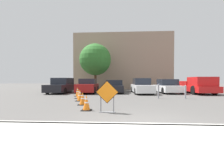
# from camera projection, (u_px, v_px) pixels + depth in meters

# --- Properties ---
(ground_plane) EXTENTS (96.00, 96.00, 0.00)m
(ground_plane) POSITION_uv_depth(u_px,v_px,m) (128.00, 94.00, 14.02)
(ground_plane) COLOR #565451
(sidewalk_strip) EXTENTS (24.53, 2.37, 0.14)m
(sidewalk_strip) POSITION_uv_depth(u_px,v_px,m) (156.00, 145.00, 2.86)
(sidewalk_strip) COLOR #ADAAA3
(sidewalk_strip) RESTS_ON ground_plane
(curb_lip) EXTENTS (24.53, 0.20, 0.14)m
(curb_lip) POSITION_uv_depth(u_px,v_px,m) (146.00, 126.00, 4.04)
(curb_lip) COLOR #ADAAA3
(curb_lip) RESTS_ON ground_plane
(road_closed_sign) EXTENTS (0.93, 0.20, 1.30)m
(road_closed_sign) POSITION_uv_depth(u_px,v_px,m) (107.00, 95.00, 6.06)
(road_closed_sign) COLOR black
(road_closed_sign) RESTS_ON ground_plane
(traffic_cone_nearest) EXTENTS (0.43, 0.43, 0.69)m
(traffic_cone_nearest) POSITION_uv_depth(u_px,v_px,m) (86.00, 103.00, 6.51)
(traffic_cone_nearest) COLOR black
(traffic_cone_nearest) RESTS_ON ground_plane
(traffic_cone_second) EXTENTS (0.46, 0.46, 0.68)m
(traffic_cone_second) POSITION_uv_depth(u_px,v_px,m) (83.00, 99.00, 7.99)
(traffic_cone_second) COLOR black
(traffic_cone_second) RESTS_ON ground_plane
(traffic_cone_third) EXTENTS (0.52, 0.52, 0.70)m
(traffic_cone_third) POSITION_uv_depth(u_px,v_px,m) (80.00, 96.00, 9.50)
(traffic_cone_third) COLOR black
(traffic_cone_third) RESTS_ON ground_plane
(traffic_cone_fourth) EXTENTS (0.54, 0.54, 0.65)m
(traffic_cone_fourth) POSITION_uv_depth(u_px,v_px,m) (79.00, 94.00, 10.84)
(traffic_cone_fourth) COLOR black
(traffic_cone_fourth) RESTS_ON ground_plane
(traffic_cone_fifth) EXTENTS (0.47, 0.47, 0.76)m
(traffic_cone_fifth) POSITION_uv_depth(u_px,v_px,m) (78.00, 92.00, 12.31)
(traffic_cone_fifth) COLOR black
(traffic_cone_fifth) RESTS_ON ground_plane
(parked_car_nearest) EXTENTS (2.09, 4.72, 1.56)m
(parked_car_nearest) POSITION_uv_depth(u_px,v_px,m) (63.00, 86.00, 15.79)
(parked_car_nearest) COLOR black
(parked_car_nearest) RESTS_ON ground_plane
(parked_car_second) EXTENTS (1.95, 4.14, 1.47)m
(parked_car_second) POSITION_uv_depth(u_px,v_px,m) (88.00, 86.00, 15.51)
(parked_car_second) COLOR maroon
(parked_car_second) RESTS_ON ground_plane
(parked_car_third) EXTENTS (1.95, 4.16, 1.34)m
(parked_car_third) POSITION_uv_depth(u_px,v_px,m) (115.00, 87.00, 15.93)
(parked_car_third) COLOR black
(parked_car_third) RESTS_ON ground_plane
(parked_car_fourth) EXTENTS (1.90, 4.74, 1.52)m
(parked_car_fourth) POSITION_uv_depth(u_px,v_px,m) (141.00, 86.00, 15.16)
(parked_car_fourth) COLOR white
(parked_car_fourth) RESTS_ON ground_plane
(parked_car_fifth) EXTENTS (2.17, 4.12, 1.43)m
(parked_car_fifth) POSITION_uv_depth(u_px,v_px,m) (167.00, 87.00, 15.54)
(parked_car_fifth) COLOR white
(parked_car_fifth) RESTS_ON ground_plane
(pickup_truck) EXTENTS (2.12, 5.38, 1.62)m
(pickup_truck) POSITION_uv_depth(u_px,v_px,m) (197.00, 86.00, 14.86)
(pickup_truck) COLOR red
(pickup_truck) RESTS_ON ground_plane
(bollard_nearest) EXTENTS (0.12, 0.12, 1.06)m
(bollard_nearest) POSITION_uv_depth(u_px,v_px,m) (158.00, 91.00, 10.79)
(bollard_nearest) COLOR gray
(bollard_nearest) RESTS_ON ground_plane
(bollard_second) EXTENTS (0.12, 0.12, 0.97)m
(bollard_second) POSITION_uv_depth(u_px,v_px,m) (185.00, 92.00, 10.68)
(bollard_second) COLOR gray
(bollard_second) RESTS_ON ground_plane
(building_facade_backdrop) EXTENTS (14.84, 5.00, 8.44)m
(building_facade_backdrop) POSITION_uv_depth(u_px,v_px,m) (122.00, 63.00, 24.54)
(building_facade_backdrop) COLOR gray
(building_facade_backdrop) RESTS_ON ground_plane
(street_tree_behind_lot) EXTENTS (4.07, 4.07, 6.04)m
(street_tree_behind_lot) POSITION_uv_depth(u_px,v_px,m) (95.00, 60.00, 19.39)
(street_tree_behind_lot) COLOR #513823
(street_tree_behind_lot) RESTS_ON ground_plane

